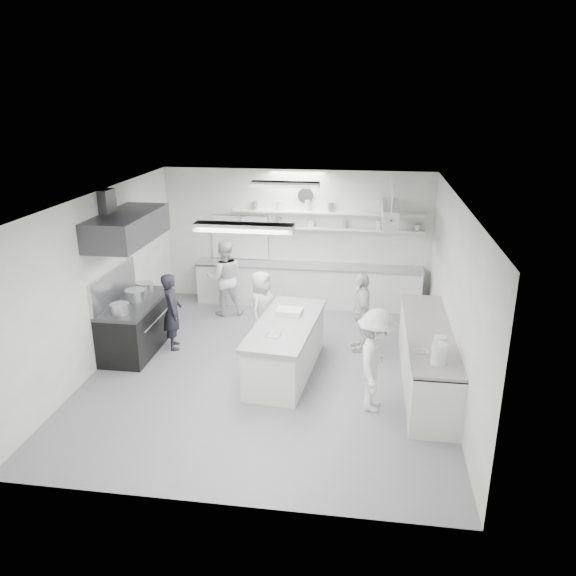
# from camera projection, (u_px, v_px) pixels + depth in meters

# --- Properties ---
(floor) EXTENTS (6.00, 7.00, 0.02)m
(floor) POSITION_uv_depth(u_px,v_px,m) (270.00, 368.00, 9.89)
(floor) COLOR gray
(floor) RESTS_ON ground
(ceiling) EXTENTS (6.00, 7.00, 0.02)m
(ceiling) POSITION_uv_depth(u_px,v_px,m) (269.00, 197.00, 8.90)
(ceiling) COLOR silver
(ceiling) RESTS_ON wall_back
(wall_back) EXTENTS (6.00, 0.04, 3.00)m
(wall_back) POSITION_uv_depth(u_px,v_px,m) (297.00, 237.00, 12.67)
(wall_back) COLOR silver
(wall_back) RESTS_ON floor
(wall_front) EXTENTS (6.00, 0.04, 3.00)m
(wall_front) POSITION_uv_depth(u_px,v_px,m) (214.00, 392.00, 6.13)
(wall_front) COLOR silver
(wall_front) RESTS_ON floor
(wall_left) EXTENTS (0.04, 7.00, 3.00)m
(wall_left) POSITION_uv_depth(u_px,v_px,m) (100.00, 279.00, 9.80)
(wall_left) COLOR silver
(wall_left) RESTS_ON floor
(wall_right) EXTENTS (0.04, 7.00, 3.00)m
(wall_right) POSITION_uv_depth(u_px,v_px,m) (454.00, 296.00, 8.99)
(wall_right) COLOR silver
(wall_right) RESTS_ON floor
(stove) EXTENTS (0.80, 1.80, 0.90)m
(stove) POSITION_uv_depth(u_px,v_px,m) (137.00, 327.00, 10.47)
(stove) COLOR black
(stove) RESTS_ON floor
(exhaust_hood) EXTENTS (0.85, 2.00, 0.50)m
(exhaust_hood) POSITION_uv_depth(u_px,v_px,m) (127.00, 227.00, 9.84)
(exhaust_hood) COLOR #3B3B3E
(exhaust_hood) RESTS_ON wall_left
(back_counter) EXTENTS (5.00, 0.60, 0.92)m
(back_counter) POSITION_uv_depth(u_px,v_px,m) (308.00, 285.00, 12.69)
(back_counter) COLOR silver
(back_counter) RESTS_ON floor
(shelf_lower) EXTENTS (4.20, 0.26, 0.04)m
(shelf_lower) POSITION_uv_depth(u_px,v_px,m) (327.00, 228.00, 12.37)
(shelf_lower) COLOR silver
(shelf_lower) RESTS_ON wall_back
(shelf_upper) EXTENTS (4.20, 0.26, 0.04)m
(shelf_upper) POSITION_uv_depth(u_px,v_px,m) (328.00, 213.00, 12.25)
(shelf_upper) COLOR silver
(shelf_upper) RESTS_ON wall_back
(pass_through_window) EXTENTS (1.30, 0.04, 1.00)m
(pass_through_window) POSITION_uv_depth(u_px,v_px,m) (240.00, 237.00, 12.84)
(pass_through_window) COLOR black
(pass_through_window) RESTS_ON wall_back
(wall_clock) EXTENTS (0.32, 0.05, 0.32)m
(wall_clock) POSITION_uv_depth(u_px,v_px,m) (306.00, 195.00, 12.29)
(wall_clock) COLOR silver
(wall_clock) RESTS_ON wall_back
(right_counter) EXTENTS (0.74, 3.30, 0.94)m
(right_counter) POSITION_uv_depth(u_px,v_px,m) (428.00, 358.00, 9.19)
(right_counter) COLOR silver
(right_counter) RESTS_ON floor
(pot_rack) EXTENTS (0.30, 1.60, 0.40)m
(pot_rack) POSITION_uv_depth(u_px,v_px,m) (390.00, 214.00, 11.10)
(pot_rack) COLOR #B3B4B7
(pot_rack) RESTS_ON ceiling
(light_fixture_front) EXTENTS (1.30, 0.25, 0.10)m
(light_fixture_front) POSITION_uv_depth(u_px,v_px,m) (244.00, 227.00, 7.24)
(light_fixture_front) COLOR silver
(light_fixture_front) RESTS_ON ceiling
(light_fixture_rear) EXTENTS (1.30, 0.25, 0.10)m
(light_fixture_rear) POSITION_uv_depth(u_px,v_px,m) (285.00, 184.00, 10.60)
(light_fixture_rear) COLOR silver
(light_fixture_rear) RESTS_ON ceiling
(prep_island) EXTENTS (1.10, 2.42, 0.87)m
(prep_island) POSITION_uv_depth(u_px,v_px,m) (286.00, 348.00, 9.63)
(prep_island) COLOR silver
(prep_island) RESTS_ON floor
(stove_pot) EXTENTS (0.38, 0.38, 0.25)m
(stove_pot) POSITION_uv_depth(u_px,v_px,m) (136.00, 296.00, 10.36)
(stove_pot) COLOR #B3B4B7
(stove_pot) RESTS_ON stove
(cook_stove) EXTENTS (0.52, 0.63, 1.47)m
(cook_stove) POSITION_uv_depth(u_px,v_px,m) (172.00, 311.00, 10.45)
(cook_stove) COLOR black
(cook_stove) RESTS_ON floor
(cook_back) EXTENTS (0.95, 0.83, 1.64)m
(cook_back) POSITION_uv_depth(u_px,v_px,m) (225.00, 278.00, 12.05)
(cook_back) COLOR silver
(cook_back) RESTS_ON floor
(cook_island_left) EXTENTS (0.61, 0.79, 1.44)m
(cook_island_left) POSITION_uv_depth(u_px,v_px,m) (261.00, 308.00, 10.66)
(cook_island_left) COLOR silver
(cook_island_left) RESTS_ON floor
(cook_island_right) EXTENTS (0.44, 0.90, 1.49)m
(cook_island_right) POSITION_uv_depth(u_px,v_px,m) (361.00, 312.00, 10.38)
(cook_island_right) COLOR silver
(cook_island_right) RESTS_ON floor
(cook_right) EXTENTS (0.72, 1.11, 1.61)m
(cook_right) POSITION_uv_depth(u_px,v_px,m) (376.00, 361.00, 8.37)
(cook_right) COLOR silver
(cook_right) RESTS_ON floor
(bowl_island_a) EXTENTS (0.29, 0.29, 0.06)m
(bowl_island_a) POSITION_uv_depth(u_px,v_px,m) (273.00, 336.00, 8.98)
(bowl_island_a) COLOR #B3B4B7
(bowl_island_a) RESTS_ON prep_island
(bowl_island_b) EXTENTS (0.21, 0.21, 0.06)m
(bowl_island_b) POSITION_uv_depth(u_px,v_px,m) (297.00, 319.00, 9.69)
(bowl_island_b) COLOR silver
(bowl_island_b) RESTS_ON prep_island
(bowl_right) EXTENTS (0.21, 0.21, 0.05)m
(bowl_right) POSITION_uv_depth(u_px,v_px,m) (421.00, 352.00, 8.28)
(bowl_right) COLOR silver
(bowl_right) RESTS_ON right_counter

